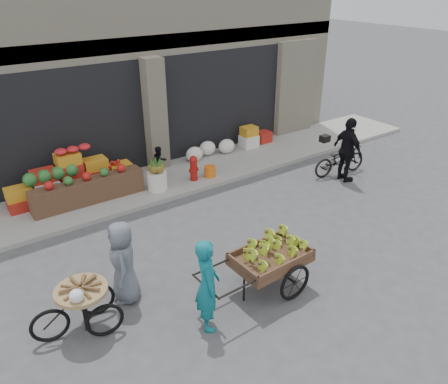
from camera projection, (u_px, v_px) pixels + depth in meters
ground at (266, 246)px, 9.45m from camera, size 80.00×80.00×0.00m
sidewalk at (174, 178)px, 12.42m from camera, size 18.00×2.20×0.12m
building at (107, 40)px, 13.81m from camera, size 14.00×6.45×7.00m
fruit_display at (81, 176)px, 11.08m from camera, size 3.10×1.12×1.24m
pineapple_bin at (157, 181)px, 11.53m from camera, size 0.52×0.52×0.50m
fire_hydrant at (194, 167)px, 12.00m from camera, size 0.22×0.22×0.71m
orange_bucket at (210, 171)px, 12.32m from camera, size 0.32×0.32×0.30m
right_bay_goods at (235, 142)px, 14.04m from camera, size 3.35×0.60×0.70m
seated_person at (160, 163)px, 12.08m from camera, size 0.51×0.43×0.93m
banana_cart at (269, 257)px, 7.85m from camera, size 2.39×1.07×0.99m
vendor_woman at (207, 285)px, 6.97m from camera, size 0.60×0.71×1.66m
tricycle_cart at (83, 302)px, 6.99m from camera, size 1.45×0.94×0.95m
vendor_grey at (123, 262)px, 7.60m from camera, size 0.74×0.89×1.56m
bicycle at (340, 160)px, 12.62m from camera, size 1.79×0.86×0.90m
cyclist at (348, 150)px, 12.02m from camera, size 0.61×1.13×1.83m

